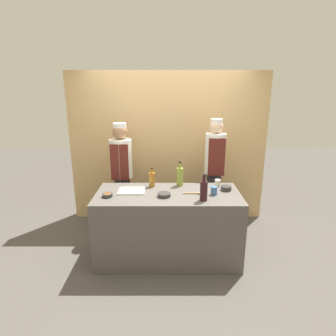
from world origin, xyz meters
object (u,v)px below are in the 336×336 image
(sauce_bowl_brown, at_px, (107,195))
(wooden_spoon, at_px, (194,193))
(cutting_board, at_px, (132,191))
(bottle_oil, at_px, (180,176))
(chef_right, at_px, (214,170))
(cup_cream, at_px, (218,183))
(cup_blue, at_px, (214,191))
(sauce_bowl_red, at_px, (226,188))
(bottle_wine, at_px, (204,190))
(chef_left, at_px, (122,173))
(bottle_amber, at_px, (152,179))
(sauce_bowl_purple, at_px, (164,195))

(sauce_bowl_brown, relative_size, wooden_spoon, 0.56)
(cutting_board, height_order, bottle_oil, bottle_oil)
(bottle_oil, relative_size, chef_right, 0.19)
(cutting_board, bearing_deg, wooden_spoon, -5.77)
(cutting_board, bearing_deg, cup_cream, 10.02)
(sauce_bowl_brown, height_order, cup_blue, cup_blue)
(sauce_bowl_red, xyz_separation_m, bottle_oil, (-0.58, 0.19, 0.10))
(sauce_bowl_brown, bearing_deg, bottle_wine, -5.39)
(chef_right, bearing_deg, cup_blue, -99.33)
(cup_cream, bearing_deg, chef_left, 158.83)
(sauce_bowl_red, relative_size, cup_blue, 1.31)
(bottle_amber, relative_size, bottle_oil, 0.79)
(cutting_board, height_order, cup_cream, cup_cream)
(chef_left, bearing_deg, cutting_board, -71.75)
(sauce_bowl_red, relative_size, bottle_oil, 0.40)
(sauce_bowl_purple, xyz_separation_m, wooden_spoon, (0.36, 0.09, -0.01))
(cup_cream, relative_size, chef_right, 0.05)
(bottle_wine, xyz_separation_m, cup_blue, (0.15, 0.18, -0.07))
(bottle_oil, bearing_deg, wooden_spoon, -63.24)
(sauce_bowl_brown, height_order, cutting_board, sauce_bowl_brown)
(cutting_board, xyz_separation_m, bottle_amber, (0.25, 0.19, 0.09))
(sauce_bowl_red, bearing_deg, bottle_amber, 171.32)
(bottle_wine, height_order, wooden_spoon, bottle_wine)
(bottle_amber, bearing_deg, cup_blue, -20.85)
(bottle_oil, bearing_deg, bottle_amber, -173.25)
(sauce_bowl_red, relative_size, bottle_amber, 0.50)
(bottle_amber, bearing_deg, cup_cream, 0.12)
(bottle_amber, relative_size, cup_cream, 2.81)
(cup_cream, relative_size, cup_blue, 0.93)
(sauce_bowl_purple, relative_size, wooden_spoon, 0.72)
(sauce_bowl_purple, bearing_deg, chef_left, 126.24)
(bottle_amber, xyz_separation_m, bottle_oil, (0.37, 0.04, 0.03))
(sauce_bowl_red, relative_size, sauce_bowl_purple, 0.85)
(chef_left, bearing_deg, chef_right, -0.00)
(sauce_bowl_brown, height_order, chef_left, chef_left)
(cup_blue, bearing_deg, bottle_wine, -129.59)
(bottle_amber, xyz_separation_m, chef_right, (0.91, 0.53, -0.04))
(bottle_oil, height_order, cup_cream, bottle_oil)
(sauce_bowl_purple, relative_size, bottle_oil, 0.47)
(cup_blue, distance_m, chef_left, 1.50)
(bottle_wine, relative_size, wooden_spoon, 1.47)
(bottle_amber, bearing_deg, bottle_oil, 6.75)
(sauce_bowl_red, distance_m, bottle_wine, 0.47)
(sauce_bowl_red, height_order, sauce_bowl_purple, sauce_bowl_red)
(cup_cream, relative_size, wooden_spoon, 0.43)
(sauce_bowl_red, bearing_deg, sauce_bowl_brown, -171.36)
(bottle_amber, distance_m, chef_left, 0.72)
(cutting_board, bearing_deg, sauce_bowl_purple, -21.72)
(sauce_bowl_red, xyz_separation_m, bottle_amber, (-0.95, 0.15, 0.07))
(sauce_bowl_red, relative_size, chef_right, 0.08)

